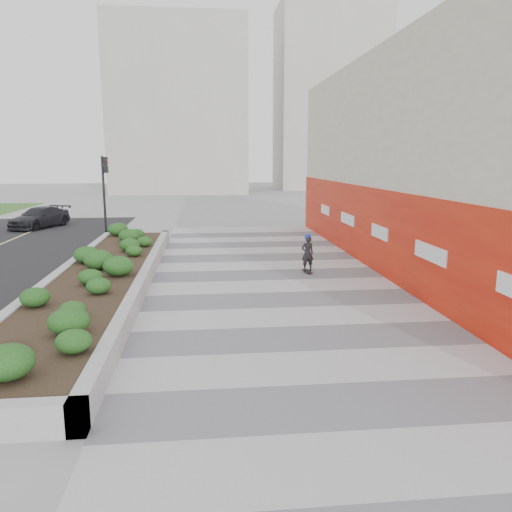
{
  "coord_description": "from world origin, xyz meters",
  "views": [
    {
      "loc": [
        -2.23,
        -8.88,
        4.02
      ],
      "look_at": [
        -0.65,
        6.12,
        1.1
      ],
      "focal_mm": 35.0,
      "sensor_mm": 36.0,
      "label": 1
    }
  ],
  "objects_px": {
    "skateboarder": "(307,253)",
    "car_dark": "(39,218)",
    "planter": "(102,275)",
    "traffic_signal_near": "(105,185)"
  },
  "relations": [
    {
      "from": "traffic_signal_near",
      "to": "skateboarder",
      "type": "bearing_deg",
      "value": -46.36
    },
    {
      "from": "planter",
      "to": "car_dark",
      "type": "bearing_deg",
      "value": 113.46
    },
    {
      "from": "skateboarder",
      "to": "car_dark",
      "type": "relative_size",
      "value": 0.34
    },
    {
      "from": "planter",
      "to": "skateboarder",
      "type": "xyz_separation_m",
      "value": [
        6.95,
        1.4,
        0.3
      ]
    },
    {
      "from": "planter",
      "to": "car_dark",
      "type": "distance_m",
      "value": 16.35
    },
    {
      "from": "skateboarder",
      "to": "planter",
      "type": "bearing_deg",
      "value": -173.59
    },
    {
      "from": "planter",
      "to": "traffic_signal_near",
      "type": "height_order",
      "value": "traffic_signal_near"
    },
    {
      "from": "planter",
      "to": "skateboarder",
      "type": "relative_size",
      "value": 12.65
    },
    {
      "from": "traffic_signal_near",
      "to": "car_dark",
      "type": "bearing_deg",
      "value": 136.73
    },
    {
      "from": "traffic_signal_near",
      "to": "car_dark",
      "type": "xyz_separation_m",
      "value": [
        -4.78,
        4.5,
        -2.15
      ]
    }
  ]
}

